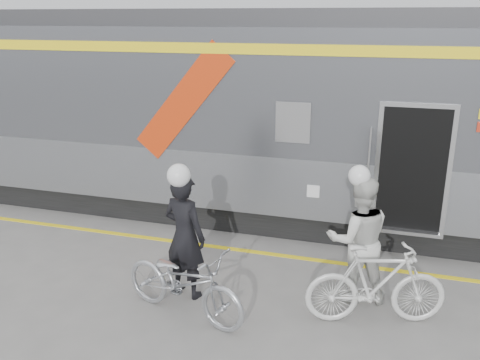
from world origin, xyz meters
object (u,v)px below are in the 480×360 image
at_px(man, 185,236).
at_px(bicycle_right, 376,284).
at_px(woman, 358,240).
at_px(bicycle_left, 184,282).

height_order(man, bicycle_right, man).
bearing_deg(bicycle_right, man, 74.71).
bearing_deg(bicycle_right, woman, 12.27).
distance_m(woman, bicycle_right, 0.73).
relative_size(bicycle_left, woman, 1.05).
relative_size(man, bicycle_right, 0.99).
bearing_deg(woman, man, -2.39).
height_order(man, woman, man).
bearing_deg(woman, bicycle_left, 11.09).
height_order(bicycle_left, bicycle_right, bicycle_right).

